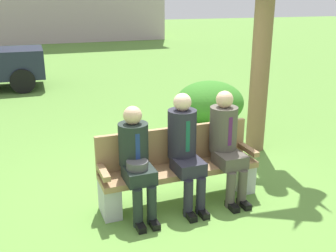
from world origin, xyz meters
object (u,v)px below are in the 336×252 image
at_px(seated_man_right, 226,140).
at_px(shrub_near_bench, 209,103).
at_px(seated_man_left, 136,157).
at_px(park_bench, 178,167).
at_px(seated_man_middle, 185,145).

xyz_separation_m(seated_man_right, shrub_near_bench, (1.17, 2.71, -0.32)).
height_order(seated_man_left, shrub_near_bench, seated_man_left).
distance_m(park_bench, seated_man_right, 0.68).
bearing_deg(park_bench, seated_man_right, -11.90).
bearing_deg(shrub_near_bench, seated_man_right, -113.35).
bearing_deg(park_bench, seated_man_middle, -76.16).
relative_size(park_bench, seated_man_left, 1.54).
relative_size(seated_man_left, seated_man_right, 0.94).
bearing_deg(seated_man_right, seated_man_middle, 179.82).
distance_m(park_bench, seated_man_left, 0.65).
distance_m(seated_man_left, shrub_near_bench, 3.59).
bearing_deg(seated_man_right, seated_man_left, -179.34).
bearing_deg(seated_man_middle, shrub_near_bench, 57.56).
relative_size(seated_man_middle, seated_man_right, 1.01).
bearing_deg(shrub_near_bench, seated_man_middle, -122.44).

